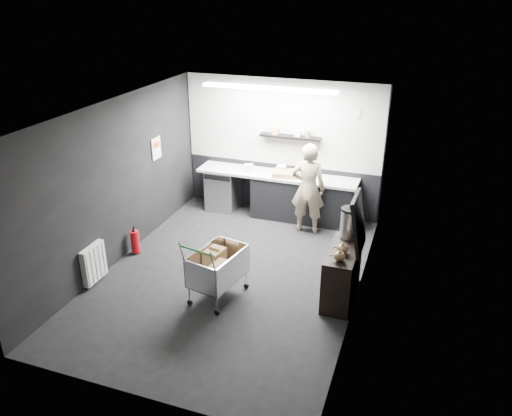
% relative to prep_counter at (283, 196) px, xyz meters
% --- Properties ---
extents(floor, '(5.50, 5.50, 0.00)m').
position_rel_prep_counter_xyz_m(floor, '(-0.14, -2.42, -0.46)').
color(floor, black).
rests_on(floor, ground).
extents(ceiling, '(5.50, 5.50, 0.00)m').
position_rel_prep_counter_xyz_m(ceiling, '(-0.14, -2.42, 2.24)').
color(ceiling, white).
rests_on(ceiling, wall_back).
extents(wall_back, '(5.50, 0.00, 5.50)m').
position_rel_prep_counter_xyz_m(wall_back, '(-0.14, 0.33, 0.89)').
color(wall_back, black).
rests_on(wall_back, floor).
extents(wall_front, '(5.50, 0.00, 5.50)m').
position_rel_prep_counter_xyz_m(wall_front, '(-0.14, -5.17, 0.89)').
color(wall_front, black).
rests_on(wall_front, floor).
extents(wall_left, '(0.00, 5.50, 5.50)m').
position_rel_prep_counter_xyz_m(wall_left, '(-2.14, -2.42, 0.89)').
color(wall_left, black).
rests_on(wall_left, floor).
extents(wall_right, '(0.00, 5.50, 5.50)m').
position_rel_prep_counter_xyz_m(wall_right, '(1.86, -2.42, 0.89)').
color(wall_right, black).
rests_on(wall_right, floor).
extents(kitchen_wall_panel, '(3.95, 0.02, 1.70)m').
position_rel_prep_counter_xyz_m(kitchen_wall_panel, '(-0.14, 0.31, 1.39)').
color(kitchen_wall_panel, '#BBBBB6').
rests_on(kitchen_wall_panel, wall_back).
extents(dado_panel, '(3.95, 0.02, 1.00)m').
position_rel_prep_counter_xyz_m(dado_panel, '(-0.14, 0.31, 0.04)').
color(dado_panel, black).
rests_on(dado_panel, wall_back).
extents(floating_shelf, '(1.20, 0.22, 0.04)m').
position_rel_prep_counter_xyz_m(floating_shelf, '(0.06, 0.20, 1.16)').
color(floating_shelf, black).
rests_on(floating_shelf, wall_back).
extents(wall_clock, '(0.20, 0.03, 0.20)m').
position_rel_prep_counter_xyz_m(wall_clock, '(1.26, 0.30, 1.69)').
color(wall_clock, silver).
rests_on(wall_clock, wall_back).
extents(poster, '(0.02, 0.30, 0.40)m').
position_rel_prep_counter_xyz_m(poster, '(-2.12, -1.12, 1.09)').
color(poster, silver).
rests_on(poster, wall_left).
extents(poster_red_band, '(0.02, 0.22, 0.10)m').
position_rel_prep_counter_xyz_m(poster_red_band, '(-2.11, -1.12, 1.16)').
color(poster_red_band, red).
rests_on(poster_red_band, poster).
extents(radiator, '(0.10, 0.50, 0.60)m').
position_rel_prep_counter_xyz_m(radiator, '(-2.08, -3.32, -0.11)').
color(radiator, silver).
rests_on(radiator, wall_left).
extents(ceiling_strip, '(2.40, 0.20, 0.04)m').
position_rel_prep_counter_xyz_m(ceiling_strip, '(-0.14, -0.57, 2.21)').
color(ceiling_strip, white).
rests_on(ceiling_strip, ceiling).
extents(prep_counter, '(3.20, 0.61, 0.90)m').
position_rel_prep_counter_xyz_m(prep_counter, '(0.00, 0.00, 0.00)').
color(prep_counter, black).
rests_on(prep_counter, floor).
extents(person, '(0.66, 0.46, 1.73)m').
position_rel_prep_counter_xyz_m(person, '(0.61, -0.45, 0.41)').
color(person, beige).
rests_on(person, floor).
extents(shopping_cart, '(0.74, 1.05, 1.04)m').
position_rel_prep_counter_xyz_m(shopping_cart, '(-0.10, -3.03, 0.04)').
color(shopping_cart, silver).
rests_on(shopping_cart, floor).
extents(sideboard, '(0.47, 1.11, 1.66)m').
position_rel_prep_counter_xyz_m(sideboard, '(1.65, -2.40, 0.07)').
color(sideboard, black).
rests_on(sideboard, floor).
extents(fire_extinguisher, '(0.15, 0.15, 0.50)m').
position_rel_prep_counter_xyz_m(fire_extinguisher, '(-1.99, -2.29, -0.21)').
color(fire_extinguisher, red).
rests_on(fire_extinguisher, floor).
extents(cardboard_box, '(0.55, 0.45, 0.10)m').
position_rel_prep_counter_xyz_m(cardboard_box, '(0.07, -0.05, 0.49)').
color(cardboard_box, '#9C7953').
rests_on(cardboard_box, prep_counter).
extents(pink_tub, '(0.19, 0.19, 0.19)m').
position_rel_prep_counter_xyz_m(pink_tub, '(-0.04, 0.00, 0.54)').
color(pink_tub, white).
rests_on(pink_tub, prep_counter).
extents(white_container, '(0.20, 0.19, 0.15)m').
position_rel_prep_counter_xyz_m(white_container, '(-0.69, -0.05, 0.52)').
color(white_container, silver).
rests_on(white_container, prep_counter).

